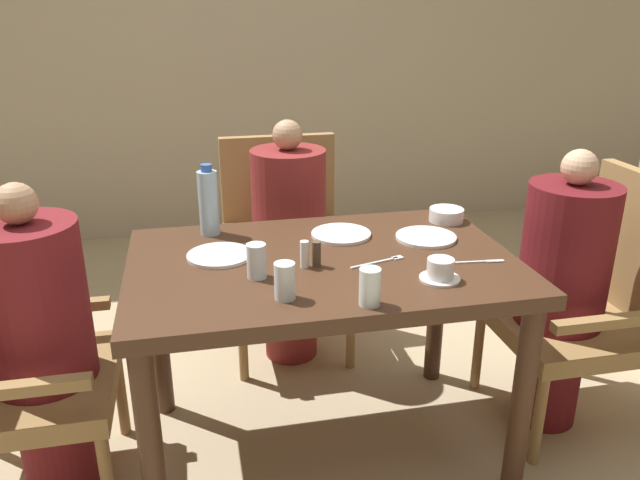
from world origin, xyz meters
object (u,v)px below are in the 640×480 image
object	(u,v)px
diner_in_left_chair	(41,344)
chair_right_side	(596,299)
diner_in_far_chair	(289,241)
water_bottle	(208,202)
teacup_with_saucer	(440,271)
glass_tall_mid	(285,281)
glass_tall_near	(256,261)
plate_main_left	(220,255)
bowl_small	(446,215)
chair_far_side	(284,241)
plate_dessert_center	(426,237)
glass_tall_far	(370,287)
diner_in_right_chair	(561,290)
plate_main_right	(341,234)

from	to	relation	value
diner_in_left_chair	chair_right_side	distance (m)	1.96
diner_in_far_chair	water_bottle	bearing A→B (deg)	-133.42
teacup_with_saucer	glass_tall_mid	bearing A→B (deg)	-176.75
chair_right_side	glass_tall_near	xyz separation A→B (m)	(-1.28, -0.10, 0.31)
plate_main_left	water_bottle	distance (m)	0.26
teacup_with_saucer	bowl_small	bearing A→B (deg)	65.25
diner_in_left_chair	water_bottle	distance (m)	0.72
teacup_with_saucer	glass_tall_near	bearing A→B (deg)	166.03
chair_far_side	teacup_with_saucer	bearing A→B (deg)	-73.82
chair_far_side	glass_tall_mid	size ratio (longest dim) A/B	8.94
plate_dessert_center	chair_far_side	bearing A→B (deg)	118.49
plate_dessert_center	glass_tall_far	size ratio (longest dim) A/B	1.99
diner_in_right_chair	plate_dessert_center	world-z (taller)	diner_in_right_chair
diner_in_far_chair	water_bottle	world-z (taller)	diner_in_far_chair
chair_right_side	plate_main_right	size ratio (longest dim) A/B	4.51
chair_right_side	water_bottle	distance (m)	1.49
plate_main_left	bowl_small	distance (m)	0.89
bowl_small	plate_main_left	bearing A→B (deg)	-168.25
chair_far_side	glass_tall_far	distance (m)	1.23
diner_in_right_chair	bowl_small	bearing A→B (deg)	143.03
plate_main_right	diner_in_far_chair	bearing A→B (deg)	102.77
plate_main_right	diner_in_left_chair	bearing A→B (deg)	-169.02
plate_main_left	glass_tall_mid	bearing A→B (deg)	-64.98
diner_in_right_chair	bowl_small	distance (m)	0.50
plate_main_right	glass_tall_near	world-z (taller)	glass_tall_near
glass_tall_near	diner_in_left_chair	bearing A→B (deg)	171.32
chair_right_side	plate_main_left	size ratio (longest dim) A/B	4.51
plate_main_right	plate_dessert_center	bearing A→B (deg)	-17.95
diner_in_right_chair	plate_main_left	size ratio (longest dim) A/B	5.02
chair_right_side	water_bottle	size ratio (longest dim) A/B	3.75
bowl_small	water_bottle	world-z (taller)	water_bottle
bowl_small	water_bottle	distance (m)	0.90
plate_dessert_center	glass_tall_near	bearing A→B (deg)	-161.87
plate_main_left	glass_tall_far	size ratio (longest dim) A/B	1.99
chair_right_side	plate_dessert_center	bearing A→B (deg)	171.07
chair_far_side	bowl_small	xyz separation A→B (m)	(0.55, -0.57, 0.28)
diner_in_left_chair	glass_tall_near	distance (m)	0.73
plate_main_left	plate_main_right	distance (m)	0.46
glass_tall_near	chair_far_side	bearing A→B (deg)	76.37
diner_in_left_chair	glass_tall_mid	xyz separation A→B (m)	(0.73, -0.26, 0.26)
plate_dessert_center	teacup_with_saucer	world-z (taller)	teacup_with_saucer
diner_in_far_chair	chair_right_side	world-z (taller)	diner_in_far_chair
glass_tall_near	diner_in_far_chair	bearing A→B (deg)	73.84
diner_in_left_chair	glass_tall_mid	distance (m)	0.82
chair_right_side	water_bottle	world-z (taller)	water_bottle
diner_in_left_chair	glass_tall_near	xyz separation A→B (m)	(0.67, -0.10, 0.26)
glass_tall_mid	diner_in_left_chair	bearing A→B (deg)	160.18
diner_in_far_chair	bowl_small	distance (m)	0.72
diner_in_left_chair	diner_in_far_chair	xyz separation A→B (m)	(0.90, 0.69, 0.01)
diner_in_left_chair	chair_right_side	xyz separation A→B (m)	(1.96, -0.00, -0.05)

